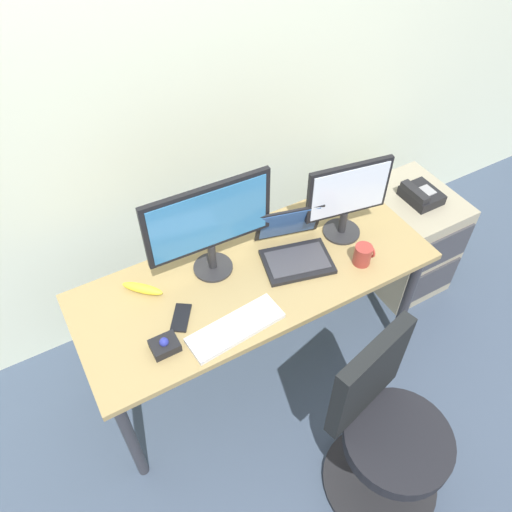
# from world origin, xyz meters

# --- Properties ---
(ground_plane) EXTENTS (8.00, 8.00, 0.00)m
(ground_plane) POSITION_xyz_m (0.00, 0.00, 0.00)
(ground_plane) COLOR #3B495C
(back_wall) EXTENTS (6.00, 0.10, 2.80)m
(back_wall) POSITION_xyz_m (0.00, 0.68, 1.40)
(back_wall) COLOR beige
(back_wall) RESTS_ON ground
(desk) EXTENTS (1.64, 0.65, 0.71)m
(desk) POSITION_xyz_m (0.00, 0.00, 0.64)
(desk) COLOR #977F4D
(desk) RESTS_ON ground
(file_cabinet) EXTENTS (0.42, 0.53, 0.64)m
(file_cabinet) POSITION_xyz_m (1.08, 0.10, 0.32)
(file_cabinet) COLOR gray
(file_cabinet) RESTS_ON ground
(desk_phone) EXTENTS (0.17, 0.20, 0.09)m
(desk_phone) POSITION_xyz_m (1.07, 0.09, 0.67)
(desk_phone) COLOR black
(desk_phone) RESTS_ON file_cabinet
(office_chair) EXTENTS (0.52, 0.53, 0.92)m
(office_chair) POSITION_xyz_m (0.16, -0.80, 0.41)
(office_chair) COLOR black
(office_chair) RESTS_ON ground
(monitor_main) EXTENTS (0.56, 0.18, 0.47)m
(monitor_main) POSITION_xyz_m (-0.15, 0.13, 1.00)
(monitor_main) COLOR #262628
(monitor_main) RESTS_ON desk
(monitor_side) EXTENTS (0.40, 0.18, 0.41)m
(monitor_side) POSITION_xyz_m (0.50, 0.03, 0.95)
(monitor_side) COLOR #262628
(monitor_side) RESTS_ON desk
(keyboard) EXTENTS (0.42, 0.17, 0.03)m
(keyboard) POSITION_xyz_m (-0.22, -0.22, 0.73)
(keyboard) COLOR silver
(keyboard) RESTS_ON desk
(laptop) EXTENTS (0.37, 0.36, 0.23)m
(laptop) POSITION_xyz_m (0.21, 0.02, 0.77)
(laptop) COLOR black
(laptop) RESTS_ON desk
(trackball_mouse) EXTENTS (0.11, 0.09, 0.07)m
(trackball_mouse) POSITION_xyz_m (-0.51, -0.16, 0.74)
(trackball_mouse) COLOR black
(trackball_mouse) RESTS_ON desk
(coffee_mug) EXTENTS (0.09, 0.08, 0.10)m
(coffee_mug) POSITION_xyz_m (0.46, -0.18, 0.76)
(coffee_mug) COLOR maroon
(coffee_mug) RESTS_ON desk
(cell_phone) EXTENTS (0.14, 0.16, 0.01)m
(cell_phone) POSITION_xyz_m (-0.39, -0.06, 0.72)
(cell_phone) COLOR black
(cell_phone) RESTS_ON desk
(banana) EXTENTS (0.16, 0.17, 0.04)m
(banana) POSITION_xyz_m (-0.48, 0.16, 0.73)
(banana) COLOR yellow
(banana) RESTS_ON desk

